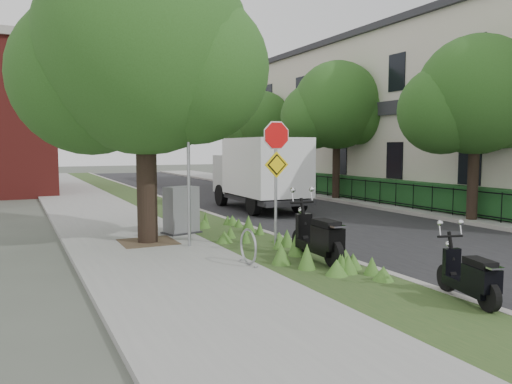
% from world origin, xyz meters
% --- Properties ---
extents(ground, '(120.00, 120.00, 0.00)m').
position_xyz_m(ground, '(0.00, 0.00, 0.00)').
color(ground, '#4C5147').
rests_on(ground, ground).
extents(sidewalk_near, '(3.50, 60.00, 0.12)m').
position_xyz_m(sidewalk_near, '(-4.25, 10.00, 0.06)').
color(sidewalk_near, gray).
rests_on(sidewalk_near, ground).
extents(verge, '(2.00, 60.00, 0.12)m').
position_xyz_m(verge, '(-1.50, 10.00, 0.06)').
color(verge, '#27461E').
rests_on(verge, ground).
extents(kerb_near, '(0.20, 60.00, 0.13)m').
position_xyz_m(kerb_near, '(-0.50, 10.00, 0.07)').
color(kerb_near, '#9E9991').
rests_on(kerb_near, ground).
extents(road, '(7.00, 60.00, 0.01)m').
position_xyz_m(road, '(3.00, 10.00, 0.01)').
color(road, black).
rests_on(road, ground).
extents(kerb_far, '(0.20, 60.00, 0.13)m').
position_xyz_m(kerb_far, '(6.50, 10.00, 0.07)').
color(kerb_far, '#9E9991').
rests_on(kerb_far, ground).
extents(footpath_far, '(3.20, 60.00, 0.12)m').
position_xyz_m(footpath_far, '(8.20, 10.00, 0.06)').
color(footpath_far, gray).
rests_on(footpath_far, ground).
extents(street_tree_main, '(6.21, 5.54, 7.66)m').
position_xyz_m(street_tree_main, '(-4.08, 2.86, 4.80)').
color(street_tree_main, black).
rests_on(street_tree_main, ground).
extents(bare_post, '(0.08, 0.08, 4.00)m').
position_xyz_m(bare_post, '(-3.20, 1.80, 2.12)').
color(bare_post, '#A5A8AD').
rests_on(bare_post, ground).
extents(bike_hoop, '(0.06, 0.78, 0.77)m').
position_xyz_m(bike_hoop, '(-2.70, -0.60, 0.50)').
color(bike_hoop, '#A5A8AD').
rests_on(bike_hoop, ground).
extents(sign_assembly, '(0.94, 0.08, 3.22)m').
position_xyz_m(sign_assembly, '(-1.40, 0.58, 2.33)').
color(sign_assembly, '#A5A8AD').
rests_on(sign_assembly, ground).
extents(fence_far, '(0.04, 24.00, 1.00)m').
position_xyz_m(fence_far, '(7.20, 10.00, 0.67)').
color(fence_far, black).
rests_on(fence_far, ground).
extents(hedge_far, '(1.00, 24.00, 1.10)m').
position_xyz_m(hedge_far, '(7.90, 10.00, 0.67)').
color(hedge_far, '#17421B').
rests_on(hedge_far, footpath_far).
extents(terrace_houses, '(7.40, 26.40, 8.20)m').
position_xyz_m(terrace_houses, '(11.49, 10.00, 4.16)').
color(terrace_houses, beige).
rests_on(terrace_houses, ground).
extents(far_tree_a, '(4.60, 4.10, 6.22)m').
position_xyz_m(far_tree_a, '(6.94, 2.05, 4.13)').
color(far_tree_a, black).
rests_on(far_tree_a, ground).
extents(far_tree_b, '(4.83, 4.31, 6.56)m').
position_xyz_m(far_tree_b, '(6.94, 10.05, 4.37)').
color(far_tree_b, black).
rests_on(far_tree_b, ground).
extents(far_tree_c, '(4.37, 3.89, 5.93)m').
position_xyz_m(far_tree_c, '(6.94, 18.04, 3.95)').
color(far_tree_c, black).
rests_on(far_tree_c, ground).
extents(scooter_near, '(0.44, 1.98, 0.94)m').
position_xyz_m(scooter_near, '(-1.23, -1.15, 0.58)').
color(scooter_near, black).
rests_on(scooter_near, ground).
extents(scooter_far, '(0.58, 1.55, 0.75)m').
position_xyz_m(scooter_far, '(-0.64, -4.57, 0.48)').
color(scooter_far, black).
rests_on(scooter_far, ground).
extents(box_truck, '(2.39, 5.62, 2.51)m').
position_xyz_m(box_truck, '(2.03, 8.29, 1.64)').
color(box_truck, '#262628').
rests_on(box_truck, ground).
extents(utility_cabinet, '(1.15, 0.92, 1.34)m').
position_xyz_m(utility_cabinet, '(-2.80, 3.71, 0.76)').
color(utility_cabinet, '#262628').
rests_on(utility_cabinet, ground).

